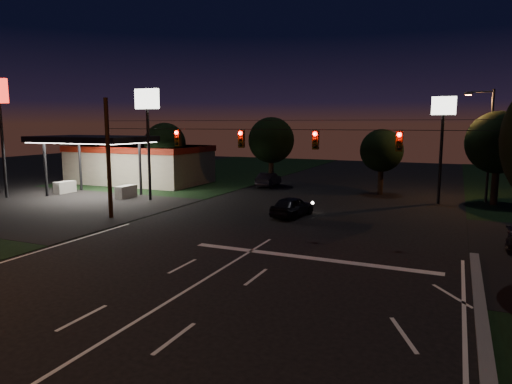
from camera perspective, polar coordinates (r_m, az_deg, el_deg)
The scene contains 16 objects.
ground at distance 14.12m, azimuth -21.38°, elevation -18.66°, with size 140.00×140.00×0.00m, color black.
cross_street_left at distance 38.73m, azimuth -25.58°, elevation -1.70°, with size 20.00×16.00×0.02m, color black.
stop_bar at distance 22.03m, azimuth 6.61°, elevation -8.17°, with size 12.00×0.50×0.01m, color silver.
utility_pole_left at distance 32.39m, azimuth -17.64°, elevation -3.12°, with size 0.28×0.28×8.00m, color black.
signal_span at distance 25.38m, azimuth 2.65°, elevation 6.69°, with size 24.00×0.40×1.56m.
gas_station at distance 50.05m, azimuth -14.63°, elevation 3.75°, with size 14.20×16.10×5.25m.
pole_sign_left_near at distance 38.45m, azimuth -13.41°, elevation 9.29°, with size 2.20×0.30×9.10m.
pole_sign_left_far at distance 44.16m, azimuth -29.39°, elevation 9.14°, with size 2.00×0.30×10.00m.
pole_sign_right at distance 38.71m, azimuth 22.30°, elevation 7.79°, with size 1.80×0.30×8.40m.
street_light_right_far at distance 40.76m, azimuth 26.88°, elevation 6.11°, with size 2.20×0.35×9.00m.
tree_far_a at distance 47.40m, azimuth -11.21°, elevation 5.88°, with size 4.20×4.20×6.42m.
tree_far_b at distance 46.15m, azimuth 2.00°, elevation 6.41°, with size 4.60×4.60×6.98m.
tree_far_c at distance 42.31m, azimuth 15.48°, elevation 4.95°, with size 3.80×3.80×5.86m.
tree_far_d at distance 39.95m, azimuth 28.03°, elevation 5.40°, with size 4.80×4.80×7.30m.
car_oncoming_a at distance 31.41m, azimuth 4.54°, elevation -1.79°, with size 1.65×4.10×1.40m, color black.
car_oncoming_b at distance 46.34m, azimuth 1.58°, elevation 1.57°, with size 1.48×4.24×1.40m, color black.
Camera 1 is at (9.16, -8.69, 6.32)m, focal length 32.00 mm.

